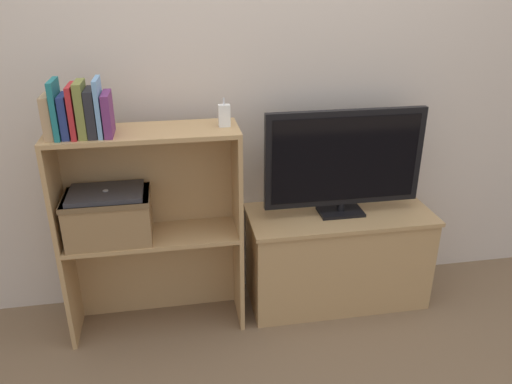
{
  "coord_description": "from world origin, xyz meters",
  "views": [
    {
      "loc": [
        -0.37,
        -1.96,
        1.62
      ],
      "look_at": [
        0.0,
        0.14,
        0.68
      ],
      "focal_mm": 35.0,
      "sensor_mm": 36.0,
      "label": 1
    }
  ],
  "objects_px": {
    "tv_stand": "(337,256)",
    "book_teal": "(56,109)",
    "book_olive": "(82,109)",
    "baby_monitor": "(224,115)",
    "tv": "(344,160)",
    "book_tan": "(49,117)",
    "laptop": "(106,193)",
    "book_navy": "(65,116)",
    "book_crimson": "(73,111)",
    "book_charcoal": "(92,112)",
    "book_plum": "(108,114)",
    "book_skyblue": "(99,107)",
    "storage_basket_left": "(109,215)"
  },
  "relations": [
    {
      "from": "book_tan",
      "to": "book_teal",
      "type": "height_order",
      "value": "book_teal"
    },
    {
      "from": "tv",
      "to": "book_charcoal",
      "type": "distance_m",
      "value": 1.17
    },
    {
      "from": "book_skyblue",
      "to": "baby_monitor",
      "type": "height_order",
      "value": "book_skyblue"
    },
    {
      "from": "book_olive",
      "to": "baby_monitor",
      "type": "bearing_deg",
      "value": 3.4
    },
    {
      "from": "book_tan",
      "to": "book_crimson",
      "type": "distance_m",
      "value": 0.1
    },
    {
      "from": "tv",
      "to": "book_teal",
      "type": "bearing_deg",
      "value": -176.09
    },
    {
      "from": "book_navy",
      "to": "baby_monitor",
      "type": "xyz_separation_m",
      "value": [
        0.65,
        0.03,
        -0.04
      ]
    },
    {
      "from": "tv_stand",
      "to": "book_teal",
      "type": "height_order",
      "value": "book_teal"
    },
    {
      "from": "book_charcoal",
      "to": "baby_monitor",
      "type": "distance_m",
      "value": 0.54
    },
    {
      "from": "tv_stand",
      "to": "baby_monitor",
      "type": "bearing_deg",
      "value": -174.78
    },
    {
      "from": "book_olive",
      "to": "book_tan",
      "type": "bearing_deg",
      "value": 180.0
    },
    {
      "from": "book_teal",
      "to": "book_charcoal",
      "type": "relative_size",
      "value": 1.21
    },
    {
      "from": "book_crimson",
      "to": "laptop",
      "type": "bearing_deg",
      "value": 13.6
    },
    {
      "from": "book_teal",
      "to": "book_skyblue",
      "type": "height_order",
      "value": "book_skyblue"
    },
    {
      "from": "storage_basket_left",
      "to": "tv",
      "type": "bearing_deg",
      "value": 3.42
    },
    {
      "from": "storage_basket_left",
      "to": "baby_monitor",
      "type": "bearing_deg",
      "value": 1.61
    },
    {
      "from": "book_crimson",
      "to": "book_plum",
      "type": "distance_m",
      "value": 0.13
    },
    {
      "from": "book_tan",
      "to": "book_skyblue",
      "type": "relative_size",
      "value": 0.74
    },
    {
      "from": "book_skyblue",
      "to": "book_plum",
      "type": "xyz_separation_m",
      "value": [
        0.03,
        0.0,
        -0.03
      ]
    },
    {
      "from": "book_skyblue",
      "to": "tv_stand",
      "type": "bearing_deg",
      "value": 4.58
    },
    {
      "from": "book_navy",
      "to": "book_olive",
      "type": "xyz_separation_m",
      "value": [
        0.07,
        0.0,
        0.02
      ]
    },
    {
      "from": "book_teal",
      "to": "book_crimson",
      "type": "xyz_separation_m",
      "value": [
        0.06,
        0.0,
        -0.01
      ]
    },
    {
      "from": "book_navy",
      "to": "laptop",
      "type": "height_order",
      "value": "book_navy"
    },
    {
      "from": "book_skyblue",
      "to": "baby_monitor",
      "type": "relative_size",
      "value": 1.85
    },
    {
      "from": "book_charcoal",
      "to": "book_plum",
      "type": "height_order",
      "value": "book_charcoal"
    },
    {
      "from": "book_tan",
      "to": "book_plum",
      "type": "distance_m",
      "value": 0.23
    },
    {
      "from": "book_plum",
      "to": "book_skyblue",
      "type": "bearing_deg",
      "value": -180.0
    },
    {
      "from": "book_crimson",
      "to": "book_charcoal",
      "type": "relative_size",
      "value": 1.1
    },
    {
      "from": "book_crimson",
      "to": "book_charcoal",
      "type": "bearing_deg",
      "value": 0.0
    },
    {
      "from": "laptop",
      "to": "tv",
      "type": "bearing_deg",
      "value": 3.42
    },
    {
      "from": "tv",
      "to": "baby_monitor",
      "type": "height_order",
      "value": "baby_monitor"
    },
    {
      "from": "book_navy",
      "to": "book_tan",
      "type": "bearing_deg",
      "value": 180.0
    },
    {
      "from": "tv",
      "to": "book_skyblue",
      "type": "height_order",
      "value": "book_skyblue"
    },
    {
      "from": "book_skyblue",
      "to": "tv",
      "type": "bearing_deg",
      "value": 4.5
    },
    {
      "from": "book_navy",
      "to": "book_olive",
      "type": "height_order",
      "value": "book_olive"
    },
    {
      "from": "book_tan",
      "to": "book_teal",
      "type": "bearing_deg",
      "value": 0.0
    },
    {
      "from": "book_navy",
      "to": "book_olive",
      "type": "bearing_deg",
      "value": 0.0
    },
    {
      "from": "book_tan",
      "to": "book_plum",
      "type": "xyz_separation_m",
      "value": [
        0.23,
        0.0,
        0.0
      ]
    },
    {
      "from": "book_olive",
      "to": "baby_monitor",
      "type": "xyz_separation_m",
      "value": [
        0.58,
        0.03,
        -0.06
      ]
    },
    {
      "from": "laptop",
      "to": "book_navy",
      "type": "bearing_deg",
      "value": -170.26
    },
    {
      "from": "book_plum",
      "to": "book_tan",
      "type": "bearing_deg",
      "value": 180.0
    },
    {
      "from": "book_tan",
      "to": "book_charcoal",
      "type": "distance_m",
      "value": 0.17
    },
    {
      "from": "book_crimson",
      "to": "book_charcoal",
      "type": "distance_m",
      "value": 0.07
    },
    {
      "from": "laptop",
      "to": "tv_stand",
      "type": "bearing_deg",
      "value": 3.5
    },
    {
      "from": "book_olive",
      "to": "baby_monitor",
      "type": "distance_m",
      "value": 0.58
    },
    {
      "from": "book_charcoal",
      "to": "tv_stand",
      "type": "bearing_deg",
      "value": 4.46
    },
    {
      "from": "book_navy",
      "to": "baby_monitor",
      "type": "bearing_deg",
      "value": 3.05
    },
    {
      "from": "book_skyblue",
      "to": "laptop",
      "type": "distance_m",
      "value": 0.39
    },
    {
      "from": "tv",
      "to": "book_olive",
      "type": "relative_size",
      "value": 3.52
    },
    {
      "from": "tv_stand",
      "to": "baby_monitor",
      "type": "distance_m",
      "value": 0.99
    }
  ]
}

